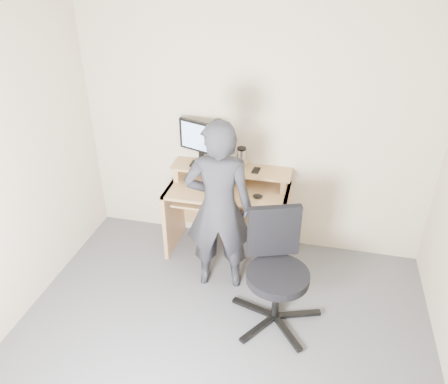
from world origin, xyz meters
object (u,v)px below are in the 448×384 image
at_px(monitor, 200,140).
at_px(person, 219,208).
at_px(desk, 229,203).
at_px(office_chair, 276,265).

relative_size(monitor, person, 0.28).
distance_m(desk, monitor, 0.71).
height_order(office_chair, person, person).
bearing_deg(office_chair, person, 131.41).
bearing_deg(desk, office_chair, -55.94).
relative_size(desk, person, 0.72).
height_order(desk, office_chair, office_chair).
distance_m(desk, office_chair, 1.06).
bearing_deg(monitor, desk, 8.43).
xyz_separation_m(monitor, office_chair, (0.90, -0.94, -0.64)).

